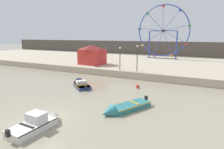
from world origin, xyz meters
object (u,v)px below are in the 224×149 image
Objects in this scene: promenade_lamp_far at (137,54)px; motorboat_teal_painted at (122,109)px; mooring_buoy_orange at (138,86)px; carnival_booth_red_striped at (92,54)px; ferris_wheel_blue_frame at (163,32)px; promenade_lamp_near at (120,55)px; motorboat_navy_blue at (80,84)px; motorboat_white_red_stripe at (41,122)px.

motorboat_teal_painted is at bearing -75.16° from promenade_lamp_far.
promenade_lamp_far is 8.81× the size of mooring_buoy_orange.
carnival_booth_red_striped is 14.69m from mooring_buoy_orange.
promenade_lamp_far is at bearing -14.94° from carnival_booth_red_striped.
ferris_wheel_blue_frame is 18.65m from promenade_lamp_far.
carnival_booth_red_striped is at bearing 154.66° from promenade_lamp_near.
motorboat_teal_painted is 0.41× the size of ferris_wheel_blue_frame.
motorboat_navy_blue reaches higher than motorboat_teal_painted.
carnival_booth_red_striped is 1.25× the size of promenade_lamp_far.
motorboat_navy_blue is 8.17m from promenade_lamp_near.
promenade_lamp_far reaches higher than motorboat_white_red_stripe.
motorboat_white_red_stripe is at bearing 151.20° from motorboat_navy_blue.
ferris_wheel_blue_frame is at bearing 83.69° from promenade_lamp_near.
ferris_wheel_blue_frame is 3.12× the size of promenade_lamp_far.
ferris_wheel_blue_frame is at bearing 60.67° from carnival_booth_red_striped.
motorboat_white_red_stripe is (-3.95, -5.11, 0.10)m from motorboat_teal_painted.
mooring_buoy_orange is at bearing -45.92° from promenade_lamp_near.
motorboat_white_red_stripe is 9.61× the size of mooring_buoy_orange.
promenade_lamp_near reaches higher than mooring_buoy_orange.
carnival_booth_red_striped is at bearing -121.37° from ferris_wheel_blue_frame.
motorboat_white_red_stripe is 22.96m from carnival_booth_red_striped.
ferris_wheel_blue_frame is at bearing 96.21° from mooring_buoy_orange.
motorboat_navy_blue reaches higher than mooring_buoy_orange.
motorboat_white_red_stripe is 1.09× the size of promenade_lamp_far.
motorboat_white_red_stripe is at bearing -91.84° from promenade_lamp_far.
motorboat_teal_painted is at bearing -82.85° from ferris_wheel_blue_frame.
motorboat_teal_painted is 14.03m from promenade_lamp_near.
motorboat_navy_blue is at bearing -106.58° from promenade_lamp_near.
carnival_booth_red_striped is 10.32m from promenade_lamp_far.
motorboat_teal_painted is 32.02m from ferris_wheel_blue_frame.
motorboat_white_red_stripe is 0.87× the size of carnival_booth_red_striped.
carnival_booth_red_striped is at bearing 25.47° from motorboat_white_red_stripe.
ferris_wheel_blue_frame is 27.45× the size of mooring_buoy_orange.
promenade_lamp_far is (4.74, 7.64, 3.35)m from motorboat_navy_blue.
promenade_lamp_far is at bearing -0.36° from motorboat_white_red_stripe.
motorboat_navy_blue is at bearing 23.70° from motorboat_white_red_stripe.
motorboat_navy_blue is 12.10m from carnival_booth_red_striped.
motorboat_navy_blue is at bearing -96.47° from motorboat_teal_painted.
mooring_buoy_orange is at bearing -144.30° from motorboat_teal_painted.
motorboat_teal_painted is at bearing -64.13° from promenade_lamp_near.
motorboat_navy_blue is 8.88× the size of mooring_buoy_orange.
ferris_wheel_blue_frame reaches higher than motorboat_teal_painted.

